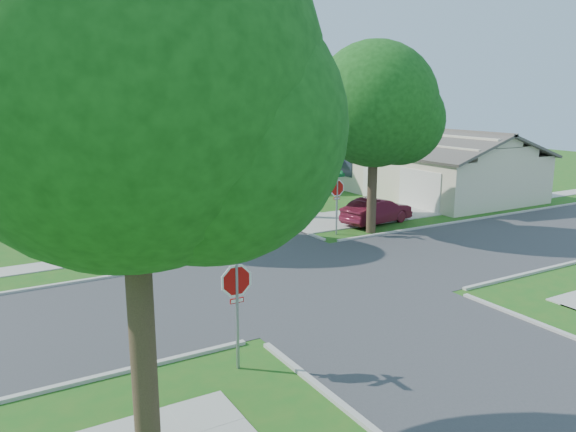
% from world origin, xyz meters
% --- Properties ---
extents(ground, '(100.00, 100.00, 0.00)m').
position_xyz_m(ground, '(0.00, 0.00, 0.00)').
color(ground, '#1C5B19').
rests_on(ground, ground).
extents(road_ns, '(7.00, 100.00, 0.02)m').
position_xyz_m(road_ns, '(0.00, 0.00, 0.00)').
color(road_ns, '#333335').
rests_on(road_ns, ground).
extents(sidewalk_ne, '(1.20, 40.00, 0.04)m').
position_xyz_m(sidewalk_ne, '(6.10, 26.00, 0.02)').
color(sidewalk_ne, '#9E9B91').
rests_on(sidewalk_ne, ground).
extents(sidewalk_nw, '(1.20, 40.00, 0.04)m').
position_xyz_m(sidewalk_nw, '(-6.10, 26.00, 0.02)').
color(sidewalk_nw, '#9E9B91').
rests_on(sidewalk_nw, ground).
extents(driveway, '(8.80, 3.60, 0.05)m').
position_xyz_m(driveway, '(7.90, 7.10, 0.03)').
color(driveway, '#9E9B91').
rests_on(driveway, ground).
extents(stop_sign_sw, '(1.05, 0.80, 2.98)m').
position_xyz_m(stop_sign_sw, '(-4.70, -4.70, 2.03)').
color(stop_sign_sw, gray).
rests_on(stop_sign_sw, ground).
extents(stop_sign_ne, '(1.05, 0.80, 2.98)m').
position_xyz_m(stop_sign_ne, '(4.70, 4.70, 2.03)').
color(stop_sign_ne, gray).
rests_on(stop_sign_ne, ground).
extents(tree_e_near, '(4.97, 4.80, 8.28)m').
position_xyz_m(tree_e_near, '(4.75, 9.01, 5.64)').
color(tree_e_near, '#38281C').
rests_on(tree_e_near, ground).
extents(tree_e_mid, '(5.59, 5.40, 9.21)m').
position_xyz_m(tree_e_mid, '(4.76, 21.01, 6.25)').
color(tree_e_mid, '#38281C').
rests_on(tree_e_mid, ground).
extents(tree_e_far, '(5.17, 5.00, 8.72)m').
position_xyz_m(tree_e_far, '(4.75, 34.01, 5.98)').
color(tree_e_far, '#38281C').
rests_on(tree_e_far, ground).
extents(tree_w_near, '(5.38, 5.20, 8.97)m').
position_xyz_m(tree_w_near, '(-4.64, 9.01, 6.12)').
color(tree_w_near, '#38281C').
rests_on(tree_w_near, ground).
extents(tree_w_mid, '(5.80, 5.60, 9.56)m').
position_xyz_m(tree_w_mid, '(-4.64, 21.01, 6.49)').
color(tree_w_mid, '#38281C').
rests_on(tree_w_mid, ground).
extents(tree_w_far, '(4.76, 4.60, 8.04)m').
position_xyz_m(tree_w_far, '(-4.65, 34.01, 5.51)').
color(tree_w_far, '#38281C').
rests_on(tree_w_far, ground).
extents(tree_sw_corner, '(6.21, 6.00, 9.55)m').
position_xyz_m(tree_sw_corner, '(-7.44, -6.99, 6.26)').
color(tree_sw_corner, '#38281C').
rests_on(tree_sw_corner, ground).
extents(tree_ne_corner, '(5.80, 5.60, 8.66)m').
position_xyz_m(tree_ne_corner, '(6.36, 4.21, 5.59)').
color(tree_ne_corner, '#38281C').
rests_on(tree_ne_corner, ground).
extents(house_ne_near, '(8.42, 13.60, 4.23)m').
position_xyz_m(house_ne_near, '(15.99, 11.00, 1.52)').
color(house_ne_near, beige).
rests_on(house_ne_near, ground).
extents(house_ne_far, '(8.42, 13.60, 4.23)m').
position_xyz_m(house_ne_far, '(15.99, 29.00, 1.52)').
color(house_ne_far, beige).
rests_on(house_ne_far, ground).
extents(car_driveway, '(4.12, 2.03, 1.30)m').
position_xyz_m(car_driveway, '(7.69, 5.50, 0.65)').
color(car_driveway, maroon).
rests_on(car_driveway, ground).
extents(car_curb_east, '(2.35, 4.71, 1.54)m').
position_xyz_m(car_curb_east, '(1.78, 19.78, 0.77)').
color(car_curb_east, black).
rests_on(car_curb_east, ground).
extents(car_curb_west, '(2.47, 5.12, 1.44)m').
position_xyz_m(car_curb_west, '(-3.20, 31.82, 0.72)').
color(car_curb_west, black).
rests_on(car_curb_west, ground).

